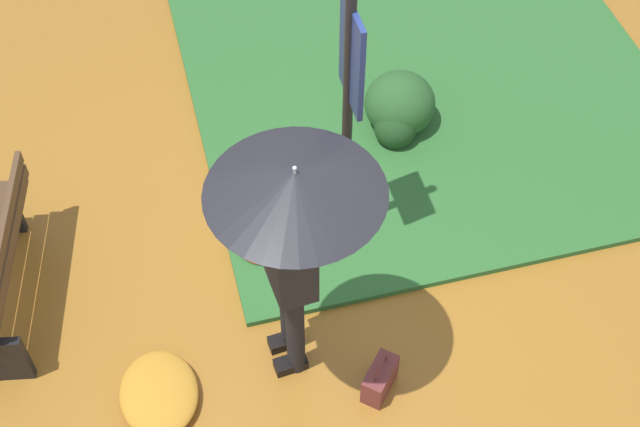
{
  "coord_description": "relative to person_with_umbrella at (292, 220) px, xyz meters",
  "views": [
    {
      "loc": [
        3.04,
        -0.68,
        5.26
      ],
      "look_at": [
        -0.44,
        0.23,
        0.85
      ],
      "focal_mm": 49.57,
      "sensor_mm": 36.0,
      "label": 1
    }
  ],
  "objects": [
    {
      "name": "grass_verge",
      "position": [
        -2.77,
        1.72,
        -1.53
      ],
      "size": [
        4.8,
        4.0,
        0.05
      ],
      "color": "#2D662D",
      "rests_on": "ground_plane"
    },
    {
      "name": "shrub_cluster",
      "position": [
        -1.95,
        1.32,
        -1.31
      ],
      "size": [
        0.64,
        0.58,
        0.52
      ],
      "color": "#285628",
      "rests_on": "ground_plane"
    },
    {
      "name": "person_with_umbrella",
      "position": [
        0.0,
        0.0,
        0.0
      ],
      "size": [
        0.96,
        0.96,
        2.04
      ],
      "color": "black",
      "rests_on": "ground_plane"
    },
    {
      "name": "info_sign_post",
      "position": [
        -1.04,
        0.62,
        -0.11
      ],
      "size": [
        0.44,
        0.07,
        2.3
      ],
      "color": "black",
      "rests_on": "ground_plane"
    },
    {
      "name": "ground_plane",
      "position": [
        -0.12,
        0.07,
        -1.55
      ],
      "size": [
        18.0,
        18.0,
        0.0
      ],
      "primitive_type": "plane",
      "color": "#9E6623"
    },
    {
      "name": "leaf_pile_far_path",
      "position": [
        0.02,
        -0.94,
        -1.48
      ],
      "size": [
        0.64,
        0.51,
        0.14
      ],
      "color": "#C68428",
      "rests_on": "ground_plane"
    },
    {
      "name": "leaf_pile_by_bench",
      "position": [
        -1.12,
        -0.0,
        -1.48
      ],
      "size": [
        0.62,
        0.5,
        0.14
      ],
      "color": "#B74C1E",
      "rests_on": "ground_plane"
    },
    {
      "name": "handbag",
      "position": [
        0.31,
        0.48,
        -1.42
      ],
      "size": [
        0.32,
        0.3,
        0.37
      ],
      "color": "brown",
      "rests_on": "ground_plane"
    }
  ]
}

